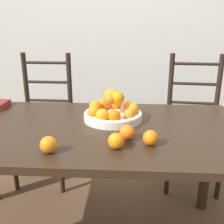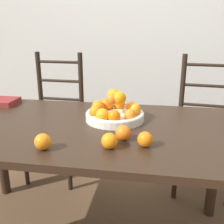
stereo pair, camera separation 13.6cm
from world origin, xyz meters
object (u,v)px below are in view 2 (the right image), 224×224
(fruit_bowl, at_px, (114,112))
(orange_loose_3, at_px, (109,141))
(chair_left, at_px, (56,121))
(chair_right, at_px, (204,129))
(orange_loose_1, at_px, (123,133))
(book_stack, at_px, (0,102))
(orange_loose_0, at_px, (43,142))
(orange_loose_2, at_px, (145,139))

(fruit_bowl, bearing_deg, orange_loose_3, -84.35)
(orange_loose_3, xyz_separation_m, chair_left, (-0.64, 0.98, -0.29))
(chair_right, bearing_deg, orange_loose_1, -115.19)
(orange_loose_3, relative_size, book_stack, 0.31)
(chair_left, xyz_separation_m, book_stack, (-0.22, -0.42, 0.27))
(orange_loose_0, bearing_deg, chair_left, 109.18)
(fruit_bowl, distance_m, chair_right, 0.92)
(orange_loose_3, bearing_deg, orange_loose_2, 16.47)
(fruit_bowl, height_order, book_stack, fruit_bowl)
(orange_loose_3, relative_size, chair_left, 0.07)
(fruit_bowl, distance_m, orange_loose_1, 0.29)
(orange_loose_2, xyz_separation_m, chair_left, (-0.79, 0.94, -0.29))
(fruit_bowl, bearing_deg, orange_loose_2, -60.27)
(orange_loose_2, distance_m, chair_left, 1.26)
(orange_loose_0, height_order, book_stack, orange_loose_0)
(orange_loose_2, distance_m, chair_right, 1.07)
(orange_loose_0, bearing_deg, orange_loose_1, 25.38)
(orange_loose_1, bearing_deg, chair_left, 127.74)
(fruit_bowl, xyz_separation_m, orange_loose_2, (0.19, -0.33, -0.01))
(fruit_bowl, relative_size, orange_loose_2, 4.80)
(fruit_bowl, height_order, chair_right, chair_right)
(chair_right, relative_size, book_stack, 4.69)
(fruit_bowl, relative_size, orange_loose_1, 4.58)
(fruit_bowl, height_order, chair_left, chair_left)
(orange_loose_0, height_order, orange_loose_2, orange_loose_0)
(chair_right, bearing_deg, book_stack, -157.86)
(book_stack, bearing_deg, chair_left, 62.59)
(fruit_bowl, bearing_deg, chair_left, 134.53)
(chair_left, bearing_deg, orange_loose_0, -68.58)
(orange_loose_0, height_order, chair_right, chair_right)
(book_stack, bearing_deg, fruit_bowl, -12.94)
(orange_loose_1, bearing_deg, book_stack, 152.93)
(orange_loose_2, relative_size, chair_left, 0.06)
(orange_loose_2, height_order, orange_loose_3, orange_loose_3)
(chair_left, bearing_deg, chair_right, 2.23)
(orange_loose_1, height_order, chair_right, chair_right)
(chair_right, xyz_separation_m, book_stack, (-1.43, -0.42, 0.27))
(orange_loose_1, xyz_separation_m, book_stack, (-0.90, 0.46, -0.02))
(orange_loose_0, distance_m, chair_left, 1.14)
(orange_loose_1, xyz_separation_m, orange_loose_2, (0.10, -0.05, -0.00))
(orange_loose_3, distance_m, chair_right, 1.17)
(orange_loose_3, distance_m, book_stack, 1.02)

